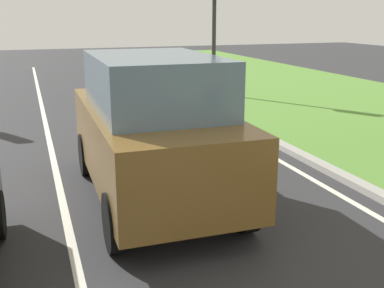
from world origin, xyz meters
TOP-DOWN VIEW (x-y plane):
  - ground_plane at (0.00, 14.00)m, footprint 60.00×60.00m
  - lane_line_center at (-0.70, 14.00)m, footprint 0.12×32.00m
  - lane_line_right_edge at (3.60, 14.00)m, footprint 0.12×32.00m
  - grass_verge_right at (8.50, 14.00)m, footprint 9.00×48.00m
  - curb_right at (4.10, 14.00)m, footprint 0.24×48.00m
  - car_suv_ahead at (0.70, 9.39)m, footprint 2.01×4.52m
  - traffic_light_near_right at (5.25, 18.12)m, footprint 0.32×0.50m

SIDE VIEW (x-z plane):
  - ground_plane at x=0.00m, z-range 0.00..0.00m
  - lane_line_center at x=-0.70m, z-range 0.00..0.01m
  - lane_line_right_edge at x=3.60m, z-range 0.00..0.01m
  - grass_verge_right at x=8.50m, z-range 0.00..0.06m
  - curb_right at x=4.10m, z-range 0.00..0.12m
  - car_suv_ahead at x=0.70m, z-range 0.03..2.31m
  - traffic_light_near_right at x=5.25m, z-range 0.84..5.34m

